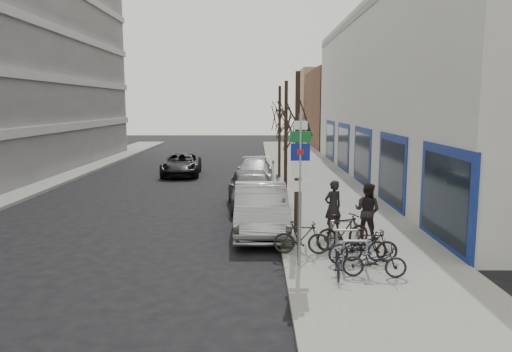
{
  "coord_description": "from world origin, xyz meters",
  "views": [
    {
      "loc": [
        1.27,
        -12.95,
        4.42
      ],
      "look_at": [
        1.24,
        3.96,
        2.0
      ],
      "focal_mm": 35.0,
      "sensor_mm": 36.0,
      "label": 1
    }
  ],
  "objects_px": {
    "bike_far_inner": "(343,231)",
    "parked_car_back": "(255,171)",
    "meter_front": "(284,213)",
    "meter_mid": "(277,186)",
    "bike_near_right": "(369,245)",
    "bike_near_left": "(338,256)",
    "bike_mid_curb": "(358,244)",
    "lane_car": "(182,164)",
    "tree_far": "(280,110)",
    "highway_sign_pole": "(300,180)",
    "bike_mid_inner": "(301,237)",
    "tree_mid": "(286,112)",
    "pedestrian_far": "(367,210)",
    "tree_near": "(298,115)",
    "bike_far_curb": "(375,258)",
    "pedestrian_near": "(333,207)",
    "parked_car_front": "(261,209)",
    "bike_rack": "(347,240)",
    "meter_back": "(273,170)",
    "parked_car_mid": "(252,189)"
  },
  "relations": [
    {
      "from": "tree_far",
      "to": "pedestrian_far",
      "type": "distance_m",
      "value": 14.25
    },
    {
      "from": "bike_far_inner",
      "to": "pedestrian_far",
      "type": "relative_size",
      "value": 1.0
    },
    {
      "from": "tree_mid",
      "to": "meter_mid",
      "type": "bearing_deg",
      "value": -106.7
    },
    {
      "from": "meter_front",
      "to": "meter_mid",
      "type": "relative_size",
      "value": 1.0
    },
    {
      "from": "bike_mid_inner",
      "to": "pedestrian_near",
      "type": "distance_m",
      "value": 2.68
    },
    {
      "from": "bike_far_inner",
      "to": "parked_car_back",
      "type": "height_order",
      "value": "parked_car_back"
    },
    {
      "from": "lane_car",
      "to": "pedestrian_near",
      "type": "relative_size",
      "value": 2.77
    },
    {
      "from": "parked_car_back",
      "to": "pedestrian_near",
      "type": "bearing_deg",
      "value": -74.86
    },
    {
      "from": "bike_far_curb",
      "to": "parked_car_back",
      "type": "bearing_deg",
      "value": 16.55
    },
    {
      "from": "tree_far",
      "to": "bike_far_inner",
      "type": "distance_m",
      "value": 15.44
    },
    {
      "from": "tree_near",
      "to": "tree_mid",
      "type": "distance_m",
      "value": 6.5
    },
    {
      "from": "bike_rack",
      "to": "lane_car",
      "type": "bearing_deg",
      "value": 112.46
    },
    {
      "from": "meter_front",
      "to": "parked_car_back",
      "type": "relative_size",
      "value": 0.27
    },
    {
      "from": "tree_mid",
      "to": "bike_mid_curb",
      "type": "relative_size",
      "value": 3.22
    },
    {
      "from": "parked_car_front",
      "to": "parked_car_back",
      "type": "height_order",
      "value": "parked_car_front"
    },
    {
      "from": "bike_rack",
      "to": "bike_near_left",
      "type": "xyz_separation_m",
      "value": [
        -0.46,
        -1.32,
        -0.03
      ]
    },
    {
      "from": "bike_near_right",
      "to": "parked_car_front",
      "type": "xyz_separation_m",
      "value": [
        -2.95,
        3.66,
        0.22
      ]
    },
    {
      "from": "tree_far",
      "to": "parked_car_back",
      "type": "relative_size",
      "value": 1.15
    },
    {
      "from": "bike_mid_inner",
      "to": "highway_sign_pole",
      "type": "bearing_deg",
      "value": 176.08
    },
    {
      "from": "bike_far_curb",
      "to": "parked_car_front",
      "type": "distance_m",
      "value": 5.64
    },
    {
      "from": "highway_sign_pole",
      "to": "bike_near_left",
      "type": "relative_size",
      "value": 2.67
    },
    {
      "from": "bike_near_right",
      "to": "lane_car",
      "type": "height_order",
      "value": "lane_car"
    },
    {
      "from": "bike_near_right",
      "to": "bike_near_left",
      "type": "bearing_deg",
      "value": 137.35
    },
    {
      "from": "meter_mid",
      "to": "bike_mid_curb",
      "type": "bearing_deg",
      "value": -77.31
    },
    {
      "from": "tree_mid",
      "to": "meter_front",
      "type": "relative_size",
      "value": 4.33
    },
    {
      "from": "highway_sign_pole",
      "to": "bike_mid_inner",
      "type": "relative_size",
      "value": 2.58
    },
    {
      "from": "parked_car_back",
      "to": "bike_mid_inner",
      "type": "bearing_deg",
      "value": -82.01
    },
    {
      "from": "tree_near",
      "to": "parked_car_back",
      "type": "xyz_separation_m",
      "value": [
        -1.45,
        11.42,
        -3.41
      ]
    },
    {
      "from": "lane_car",
      "to": "tree_far",
      "type": "bearing_deg",
      "value": -19.24
    },
    {
      "from": "meter_mid",
      "to": "pedestrian_near",
      "type": "xyz_separation_m",
      "value": [
        1.65,
        -5.18,
        0.13
      ]
    },
    {
      "from": "bike_rack",
      "to": "meter_mid",
      "type": "height_order",
      "value": "meter_mid"
    },
    {
      "from": "tree_far",
      "to": "parked_car_front",
      "type": "relative_size",
      "value": 1.07
    },
    {
      "from": "highway_sign_pole",
      "to": "tree_far",
      "type": "distance_m",
      "value": 16.59
    },
    {
      "from": "bike_mid_inner",
      "to": "parked_car_back",
      "type": "height_order",
      "value": "parked_car_back"
    },
    {
      "from": "bike_mid_inner",
      "to": "parked_car_mid",
      "type": "xyz_separation_m",
      "value": [
        -1.5,
        7.24,
        0.19
      ]
    },
    {
      "from": "tree_near",
      "to": "pedestrian_near",
      "type": "bearing_deg",
      "value": -8.39
    },
    {
      "from": "tree_mid",
      "to": "lane_car",
      "type": "bearing_deg",
      "value": 126.49
    },
    {
      "from": "bike_near_right",
      "to": "bike_far_curb",
      "type": "bearing_deg",
      "value": 175.88
    },
    {
      "from": "bike_far_curb",
      "to": "pedestrian_near",
      "type": "xyz_separation_m",
      "value": [
        -0.4,
        4.28,
        0.42
      ]
    },
    {
      "from": "bike_rack",
      "to": "meter_back",
      "type": "xyz_separation_m",
      "value": [
        -1.65,
        13.4,
        0.26
      ]
    },
    {
      "from": "bike_near_left",
      "to": "pedestrian_near",
      "type": "height_order",
      "value": "pedestrian_near"
    },
    {
      "from": "pedestrian_near",
      "to": "tree_near",
      "type": "bearing_deg",
      "value": -34.22
    },
    {
      "from": "bike_mid_inner",
      "to": "bike_far_inner",
      "type": "distance_m",
      "value": 1.37
    },
    {
      "from": "bike_mid_inner",
      "to": "lane_car",
      "type": "distance_m",
      "value": 18.27
    },
    {
      "from": "highway_sign_pole",
      "to": "lane_car",
      "type": "height_order",
      "value": "highway_sign_pole"
    },
    {
      "from": "meter_front",
      "to": "pedestrian_far",
      "type": "xyz_separation_m",
      "value": [
        2.67,
        -0.24,
        0.15
      ]
    },
    {
      "from": "tree_near",
      "to": "meter_front",
      "type": "height_order",
      "value": "tree_near"
    },
    {
      "from": "bike_far_curb",
      "to": "pedestrian_far",
      "type": "xyz_separation_m",
      "value": [
        0.62,
        3.71,
        0.43
      ]
    },
    {
      "from": "bike_mid_inner",
      "to": "bike_far_curb",
      "type": "relative_size",
      "value": 1.03
    },
    {
      "from": "tree_mid",
      "to": "bike_mid_inner",
      "type": "bearing_deg",
      "value": -90.31
    }
  ]
}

